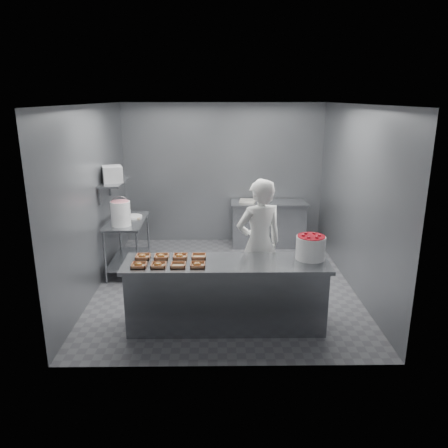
{
  "coord_description": "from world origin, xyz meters",
  "views": [
    {
      "loc": [
        -0.09,
        -6.5,
        2.9
      ],
      "look_at": [
        -0.01,
        -0.2,
        1.06
      ],
      "focal_mm": 35.0,
      "sensor_mm": 36.0,
      "label": 1
    }
  ],
  "objects": [
    {
      "name": "tray_6",
      "position": [
        -0.59,
        -1.2,
        0.92
      ],
      "size": [
        0.19,
        0.18,
        0.06
      ],
      "color": "tan",
      "rests_on": "service_counter"
    },
    {
      "name": "ceiling",
      "position": [
        0.0,
        0.0,
        2.8
      ],
      "size": [
        4.5,
        4.5,
        0.0
      ],
      "primitive_type": "plane",
      "rotation": [
        3.14,
        0.0,
        0.0
      ],
      "color": "white",
      "rests_on": "wall_back"
    },
    {
      "name": "paper_stack",
      "position": [
        0.48,
        1.9,
        0.92
      ],
      "size": [
        0.34,
        0.28,
        0.05
      ],
      "primitive_type": "cube",
      "rotation": [
        0.0,
        0.0,
        -0.22
      ],
      "color": "silver",
      "rests_on": "back_counter"
    },
    {
      "name": "wall_left",
      "position": [
        -2.0,
        0.0,
        1.4
      ],
      "size": [
        0.04,
        4.5,
        2.8
      ],
      "primitive_type": "cube",
      "color": "slate",
      "rests_on": "ground"
    },
    {
      "name": "tray_5",
      "position": [
        -0.83,
        -1.2,
        0.92
      ],
      "size": [
        0.19,
        0.18,
        0.06
      ],
      "color": "tan",
      "rests_on": "service_counter"
    },
    {
      "name": "wall_shelf",
      "position": [
        -1.82,
        0.6,
        1.55
      ],
      "size": [
        0.35,
        0.9,
        0.03
      ],
      "primitive_type": "cube",
      "color": "slate",
      "rests_on": "wall_left"
    },
    {
      "name": "strawberry_tub",
      "position": [
        1.08,
        -1.25,
        1.06
      ],
      "size": [
        0.37,
        0.37,
        0.31
      ],
      "color": "white",
      "rests_on": "service_counter"
    },
    {
      "name": "bucket_lid",
      "position": [
        -1.58,
        0.79,
        0.91
      ],
      "size": [
        0.37,
        0.37,
        0.03
      ],
      "primitive_type": "cylinder",
      "rotation": [
        0.0,
        0.0,
        0.16
      ],
      "color": "white",
      "rests_on": "prep_table"
    },
    {
      "name": "tray_3",
      "position": [
        -0.35,
        -1.5,
        0.92
      ],
      "size": [
        0.19,
        0.18,
        0.06
      ],
      "color": "tan",
      "rests_on": "service_counter"
    },
    {
      "name": "tray_1",
      "position": [
        -0.83,
        -1.5,
        0.92
      ],
      "size": [
        0.19,
        0.18,
        0.06
      ],
      "color": "tan",
      "rests_on": "service_counter"
    },
    {
      "name": "prep_table",
      "position": [
        -1.65,
        0.6,
        0.59
      ],
      "size": [
        0.6,
        1.2,
        0.9
      ],
      "color": "slate",
      "rests_on": "ground"
    },
    {
      "name": "service_counter",
      "position": [
        0.0,
        -1.35,
        0.45
      ],
      "size": [
        2.6,
        0.7,
        0.9
      ],
      "color": "slate",
      "rests_on": "ground"
    },
    {
      "name": "wall_back",
      "position": [
        0.0,
        2.25,
        1.4
      ],
      "size": [
        4.0,
        0.04,
        2.8
      ],
      "primitive_type": "cube",
      "color": "slate",
      "rests_on": "ground"
    },
    {
      "name": "tray_0",
      "position": [
        -1.07,
        -1.5,
        0.92
      ],
      "size": [
        0.19,
        0.18,
        0.06
      ],
      "color": "tan",
      "rests_on": "service_counter"
    },
    {
      "name": "rag",
      "position": [
        -1.51,
        0.73,
        0.91
      ],
      "size": [
        0.17,
        0.15,
        0.02
      ],
      "primitive_type": "cube",
      "rotation": [
        0.0,
        0.0,
        -0.19
      ],
      "color": "#CCB28C",
      "rests_on": "prep_table"
    },
    {
      "name": "wall_right",
      "position": [
        2.0,
        0.0,
        1.4
      ],
      "size": [
        0.04,
        4.5,
        2.8
      ],
      "primitive_type": "cube",
      "color": "slate",
      "rests_on": "ground"
    },
    {
      "name": "appliance",
      "position": [
        -1.82,
        0.55,
        1.69
      ],
      "size": [
        0.4,
        0.43,
        0.26
      ],
      "primitive_type": "cube",
      "rotation": [
        0.0,
        0.0,
        0.33
      ],
      "color": "gray",
      "rests_on": "wall_shelf"
    },
    {
      "name": "glaze_bucket",
      "position": [
        -1.67,
        0.29,
        1.11
      ],
      "size": [
        0.33,
        0.31,
        0.48
      ],
      "color": "white",
      "rests_on": "prep_table"
    },
    {
      "name": "worker",
      "position": [
        0.47,
        -0.75,
        0.93
      ],
      "size": [
        0.79,
        0.65,
        1.85
      ],
      "primitive_type": "imported",
      "rotation": [
        0.0,
        0.0,
        3.49
      ],
      "color": "white",
      "rests_on": "ground"
    },
    {
      "name": "floor",
      "position": [
        0.0,
        0.0,
        0.0
      ],
      "size": [
        4.5,
        4.5,
        0.0
      ],
      "primitive_type": "plane",
      "color": "#4C4C51",
      "rests_on": "ground"
    },
    {
      "name": "tray_7",
      "position": [
        -0.35,
        -1.2,
        0.92
      ],
      "size": [
        0.19,
        0.18,
        0.04
      ],
      "color": "tan",
      "rests_on": "service_counter"
    },
    {
      "name": "tray_4",
      "position": [
        -1.07,
        -1.2,
        0.92
      ],
      "size": [
        0.19,
        0.18,
        0.06
      ],
      "color": "tan",
      "rests_on": "service_counter"
    },
    {
      "name": "back_counter",
      "position": [
        0.9,
        1.9,
        0.45
      ],
      "size": [
        1.5,
        0.6,
        0.9
      ],
      "color": "slate",
      "rests_on": "ground"
    },
    {
      "name": "tray_2",
      "position": [
        -0.59,
        -1.5,
        0.92
      ],
      "size": [
        0.19,
        0.18,
        0.04
      ],
      "color": "tan",
      "rests_on": "service_counter"
    }
  ]
}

